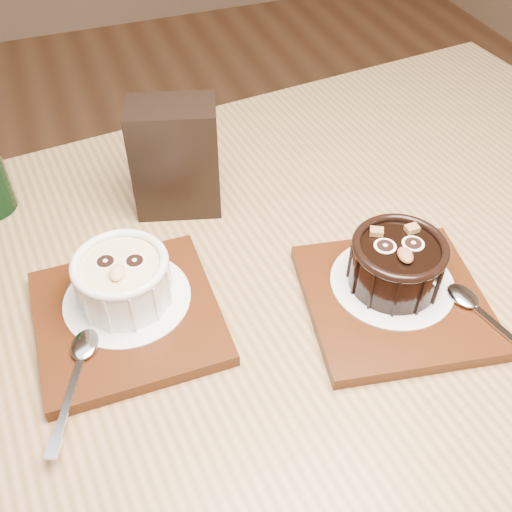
% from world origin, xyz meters
% --- Properties ---
extents(table, '(1.27, 0.92, 0.75)m').
position_xyz_m(table, '(0.16, 0.00, 0.66)').
color(table, brown).
rests_on(table, ground).
extents(tray_left, '(0.18, 0.18, 0.01)m').
position_xyz_m(tray_left, '(0.01, 0.04, 0.76)').
color(tray_left, '#461F0B').
rests_on(tray_left, table).
extents(doily_left, '(0.13, 0.13, 0.00)m').
position_xyz_m(doily_left, '(0.01, 0.06, 0.77)').
color(doily_left, white).
rests_on(doily_left, tray_left).
extents(ramekin_white, '(0.10, 0.10, 0.06)m').
position_xyz_m(ramekin_white, '(0.01, 0.06, 0.80)').
color(ramekin_white, white).
rests_on(ramekin_white, doily_left).
extents(spoon_left, '(0.08, 0.13, 0.01)m').
position_xyz_m(spoon_left, '(-0.05, -0.02, 0.77)').
color(spoon_left, silver).
rests_on(spoon_left, tray_left).
extents(tray_right, '(0.21, 0.21, 0.01)m').
position_xyz_m(tray_right, '(0.27, -0.03, 0.76)').
color(tray_right, '#461F0B').
rests_on(tray_right, table).
extents(doily_right, '(0.13, 0.13, 0.00)m').
position_xyz_m(doily_right, '(0.28, -0.01, 0.77)').
color(doily_right, white).
rests_on(doily_right, tray_right).
extents(ramekin_dark, '(0.10, 0.10, 0.06)m').
position_xyz_m(ramekin_dark, '(0.28, -0.01, 0.80)').
color(ramekin_dark, black).
rests_on(ramekin_dark, doily_right).
extents(spoon_right, '(0.05, 0.14, 0.01)m').
position_xyz_m(spoon_right, '(0.34, -0.09, 0.77)').
color(spoon_right, silver).
rests_on(spoon_right, tray_right).
extents(condiment_stand, '(0.11, 0.09, 0.14)m').
position_xyz_m(condiment_stand, '(0.11, 0.21, 0.82)').
color(condiment_stand, black).
rests_on(condiment_stand, table).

